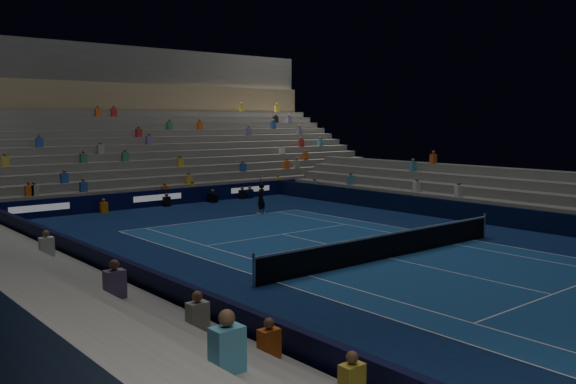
# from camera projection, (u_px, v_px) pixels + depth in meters

# --- Properties ---
(ground) EXTENTS (90.00, 90.00, 0.00)m
(ground) POSITION_uv_depth(u_px,v_px,m) (389.00, 258.00, 23.28)
(ground) COLOR #0C1F49
(ground) RESTS_ON ground
(court_surface) EXTENTS (10.97, 23.77, 0.01)m
(court_surface) POSITION_uv_depth(u_px,v_px,m) (389.00, 258.00, 23.28)
(court_surface) COLOR navy
(court_surface) RESTS_ON ground
(sponsor_barrier_far) EXTENTS (44.00, 0.25, 1.00)m
(sponsor_barrier_far) POSITION_uv_depth(u_px,v_px,m) (157.00, 198.00, 37.32)
(sponsor_barrier_far) COLOR black
(sponsor_barrier_far) RESTS_ON ground
(sponsor_barrier_east) EXTENTS (0.25, 37.00, 1.00)m
(sponsor_barrier_east) POSITION_uv_depth(u_px,v_px,m) (523.00, 219.00, 29.39)
(sponsor_barrier_east) COLOR black
(sponsor_barrier_east) RESTS_ON ground
(sponsor_barrier_west) EXTENTS (0.25, 37.00, 1.00)m
(sponsor_barrier_west) POSITION_uv_depth(u_px,v_px,m) (159.00, 291.00, 17.04)
(sponsor_barrier_west) COLOR black
(sponsor_barrier_west) RESTS_ON ground
(grandstand_main) EXTENTS (44.00, 15.20, 11.20)m
(grandstand_main) POSITION_uv_depth(u_px,v_px,m) (94.00, 146.00, 44.15)
(grandstand_main) COLOR #63635E
(grandstand_main) RESTS_ON ground
(grandstand_east) EXTENTS (5.00, 37.00, 2.50)m
(grandstand_east) POSITION_uv_depth(u_px,v_px,m) (558.00, 204.00, 31.55)
(grandstand_east) COLOR slate
(grandstand_east) RESTS_ON ground
(grandstand_west) EXTENTS (5.00, 37.00, 2.50)m
(grandstand_west) POSITION_uv_depth(u_px,v_px,m) (29.00, 299.00, 14.79)
(grandstand_west) COLOR gray
(grandstand_west) RESTS_ON ground
(tennis_net) EXTENTS (12.90, 0.10, 1.10)m
(tennis_net) POSITION_uv_depth(u_px,v_px,m) (389.00, 245.00, 23.22)
(tennis_net) COLOR #B2B2B7
(tennis_net) RESTS_ON ground
(tennis_player) EXTENTS (0.76, 0.64, 1.77)m
(tennis_player) POSITION_uv_depth(u_px,v_px,m) (261.00, 199.00, 34.09)
(tennis_player) COLOR black
(tennis_player) RESTS_ON ground
(broadcast_camera) EXTENTS (0.49, 0.92, 0.60)m
(broadcast_camera) POSITION_uv_depth(u_px,v_px,m) (213.00, 198.00, 39.11)
(broadcast_camera) COLOR black
(broadcast_camera) RESTS_ON ground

